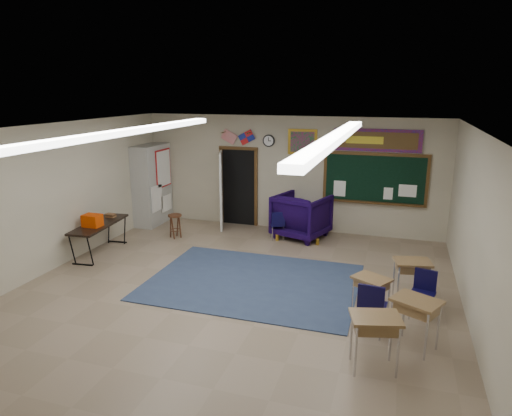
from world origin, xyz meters
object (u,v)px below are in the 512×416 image
(student_desk_front_left, at_px, (371,294))
(student_desk_front_right, at_px, (411,278))
(wooden_stool, at_px, (175,226))
(wingback_armchair, at_px, (302,216))
(folding_table, at_px, (100,237))

(student_desk_front_left, xyz_separation_m, student_desk_front_right, (0.64, 0.83, 0.03))
(student_desk_front_right, height_order, wooden_stool, student_desk_front_right)
(wingback_armchair, xyz_separation_m, folding_table, (-4.13, -2.58, -0.17))
(folding_table, relative_size, wooden_stool, 2.95)
(student_desk_front_right, distance_m, wooden_stool, 5.96)
(student_desk_front_left, relative_size, wooden_stool, 1.17)
(folding_table, bearing_deg, student_desk_front_left, -16.90)
(wingback_armchair, relative_size, student_desk_front_left, 1.74)
(wooden_stool, bearing_deg, folding_table, -125.34)
(wingback_armchair, relative_size, folding_table, 0.69)
(student_desk_front_left, height_order, student_desk_front_right, student_desk_front_right)
(student_desk_front_left, distance_m, student_desk_front_right, 1.05)
(wingback_armchair, distance_m, wooden_stool, 3.21)
(folding_table, bearing_deg, wingback_armchair, 26.14)
(student_desk_front_left, bearing_deg, wooden_stool, -178.42)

